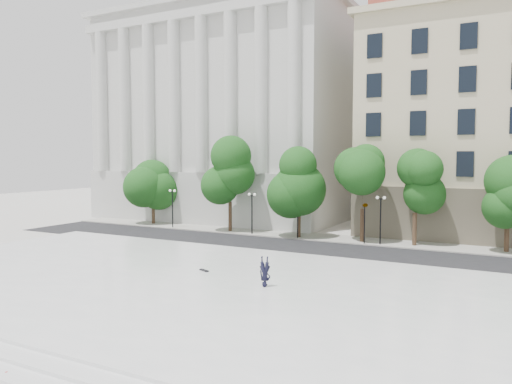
# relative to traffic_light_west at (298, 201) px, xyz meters

# --- Properties ---
(ground) EXTENTS (160.00, 160.00, 0.00)m
(ground) POSITION_rel_traffic_light_west_xyz_m (2.02, -22.30, -3.65)
(ground) COLOR #BBB9B1
(ground) RESTS_ON ground
(plaza) EXTENTS (44.00, 22.00, 0.45)m
(plaza) POSITION_rel_traffic_light_west_xyz_m (2.02, -19.30, -3.43)
(plaza) COLOR white
(plaza) RESTS_ON ground
(street) EXTENTS (60.00, 8.00, 0.02)m
(street) POSITION_rel_traffic_light_west_xyz_m (2.02, -4.30, -3.64)
(street) COLOR black
(street) RESTS_ON ground
(far_sidewalk) EXTENTS (60.00, 4.00, 0.12)m
(far_sidewalk) POSITION_rel_traffic_light_west_xyz_m (2.02, 1.70, -3.59)
(far_sidewalk) COLOR #A29E95
(far_sidewalk) RESTS_ON ground
(building_west) EXTENTS (31.50, 27.65, 25.60)m
(building_west) POSITION_rel_traffic_light_west_xyz_m (-14.98, 16.27, 9.23)
(building_west) COLOR #B9B9B4
(building_west) RESTS_ON ground
(traffic_light_west) EXTENTS (0.60, 1.67, 4.16)m
(traffic_light_west) POSITION_rel_traffic_light_west_xyz_m (0.00, 0.00, 0.00)
(traffic_light_west) COLOR black
(traffic_light_west) RESTS_ON ground
(traffic_light_east) EXTENTS (1.05, 1.84, 4.23)m
(traffic_light_east) POSITION_rel_traffic_light_west_xyz_m (6.34, -0.00, 0.08)
(traffic_light_east) COLOR black
(traffic_light_east) RESTS_ON ground
(person_lying) EXTENTS (1.12, 1.82, 0.47)m
(person_lying) POSITION_rel_traffic_light_west_xyz_m (5.89, -18.24, -2.97)
(person_lying) COLOR black
(person_lying) RESTS_ON plaza
(skateboard) EXTENTS (0.82, 0.50, 0.08)m
(skateboard) POSITION_rel_traffic_light_west_xyz_m (0.71, -16.63, -3.16)
(skateboard) COLOR black
(skateboard) RESTS_ON plaza
(plaza_steps) EXTENTS (44.00, 3.00, 0.30)m
(plaza_steps) POSITION_rel_traffic_light_west_xyz_m (2.02, -31.20, -3.53)
(plaza_steps) COLOR white
(plaza_steps) RESTS_ON ground
(street_trees) EXTENTS (40.06, 5.45, 7.79)m
(street_trees) POSITION_rel_traffic_light_west_xyz_m (-0.92, 1.19, 1.73)
(street_trees) COLOR #382619
(street_trees) RESTS_ON ground
(lamp_posts) EXTENTS (34.59, 0.28, 4.34)m
(lamp_posts) POSITION_rel_traffic_light_west_xyz_m (1.69, 0.30, -0.73)
(lamp_posts) COLOR black
(lamp_posts) RESTS_ON ground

